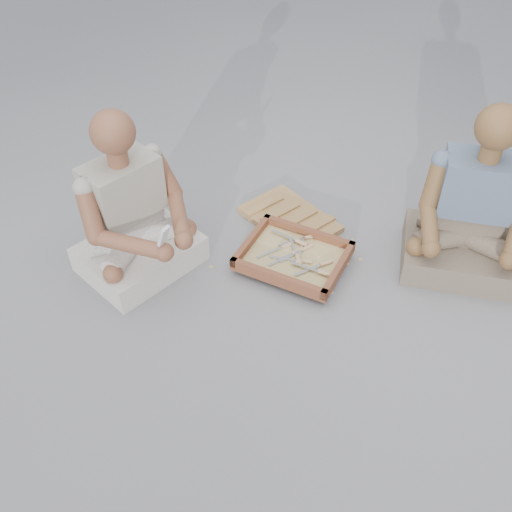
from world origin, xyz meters
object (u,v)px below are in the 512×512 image
Objects in this scene: tool_tray at (293,257)px; craftsman at (133,220)px; carved_panel at (290,219)px; companion at (470,218)px.

craftsman is (-0.67, -0.43, 0.24)m from tool_tray.
companion is at bearing 12.01° from carved_panel.
tool_tray is at bearing 133.22° from craftsman.
tool_tray is 0.83m from craftsman.
companion is (0.70, 0.49, 0.24)m from tool_tray.
tool_tray is (0.20, -0.30, 0.04)m from carved_panel.
tool_tray is at bearing 14.66° from companion.
carved_panel is at bearing -8.28° from companion.
craftsman is at bearing -122.90° from carved_panel.
tool_tray is 0.64× the size of companion.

